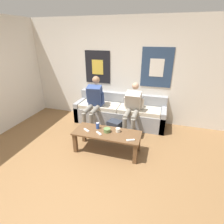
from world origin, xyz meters
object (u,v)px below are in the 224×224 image
at_px(person_seated_teen, 132,107).
at_px(backpack, 114,129).
at_px(coffee_table, 107,136).
at_px(person_seated_adult, 93,101).
at_px(game_controller_near_left, 99,133).
at_px(pillar_candle, 118,130).
at_px(drink_can_blue, 98,126).
at_px(couch, 120,113).
at_px(game_controller_near_right, 87,130).
at_px(game_controller_far_center, 130,140).
at_px(ceramic_bowl, 107,130).

distance_m(person_seated_teen, backpack, 0.65).
distance_m(coffee_table, person_seated_adult, 1.17).
relative_size(person_seated_teen, game_controller_near_left, 8.35).
xyz_separation_m(coffee_table, person_seated_teen, (0.31, 0.93, 0.26)).
xyz_separation_m(pillar_candle, drink_can_blue, (-0.42, 0.01, 0.02)).
bearing_deg(pillar_candle, coffee_table, -157.59).
height_order(coffee_table, game_controller_near_left, game_controller_near_left).
bearing_deg(game_controller_near_left, drink_can_blue, 117.17).
relative_size(couch, drink_can_blue, 18.48).
bearing_deg(pillar_candle, couch, 102.93).
distance_m(drink_can_blue, game_controller_near_right, 0.24).
bearing_deg(couch, person_seated_teen, -40.92).
bearing_deg(backpack, person_seated_teen, 47.58).
xyz_separation_m(couch, drink_can_blue, (-0.15, -1.17, 0.21)).
bearing_deg(person_seated_adult, backpack, -28.73).
bearing_deg(game_controller_near_left, game_controller_near_right, 172.43).
distance_m(person_seated_teen, pillar_candle, 0.87).
relative_size(backpack, game_controller_near_left, 2.84).
xyz_separation_m(person_seated_adult, game_controller_near_left, (0.52, -1.01, -0.22)).
relative_size(backpack, drink_can_blue, 3.10).
xyz_separation_m(pillar_candle, game_controller_far_center, (0.29, -0.24, -0.03)).
bearing_deg(pillar_candle, drink_can_blue, 178.56).
bearing_deg(person_seated_teen, game_controller_near_right, -125.65).
distance_m(person_seated_teen, ceramic_bowl, 0.97).
height_order(couch, backpack, couch).
height_order(pillar_candle, game_controller_near_left, pillar_candle).
bearing_deg(ceramic_bowl, drink_can_blue, 161.52).
relative_size(ceramic_bowl, drink_can_blue, 1.13).
distance_m(drink_can_blue, game_controller_far_center, 0.76).
bearing_deg(game_controller_near_right, drink_can_blue, 40.98).
height_order(backpack, drink_can_blue, drink_can_blue).
bearing_deg(coffee_table, game_controller_near_right, -171.58).
bearing_deg(person_seated_adult, game_controller_far_center, -43.51).
bearing_deg(person_seated_adult, coffee_table, -54.92).
bearing_deg(coffee_table, drink_can_blue, 157.64).
distance_m(ceramic_bowl, game_controller_near_right, 0.40).
relative_size(couch, backpack, 5.95).
distance_m(backpack, pillar_candle, 0.60).
bearing_deg(game_controller_far_center, game_controller_near_right, 173.66).
relative_size(person_seated_adult, game_controller_near_left, 9.08).
relative_size(game_controller_near_right, game_controller_far_center, 0.97).
distance_m(person_seated_teen, game_controller_near_right, 1.23).
bearing_deg(ceramic_bowl, game_controller_near_right, -168.90).
bearing_deg(coffee_table, person_seated_teen, 71.50).
height_order(pillar_candle, drink_can_blue, drink_can_blue).
bearing_deg(coffee_table, game_controller_near_left, -143.51).
bearing_deg(ceramic_bowl, couch, 93.20).
height_order(backpack, ceramic_bowl, ceramic_bowl).
bearing_deg(couch, pillar_candle, -77.07).
bearing_deg(person_seated_adult, person_seated_teen, 0.47).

